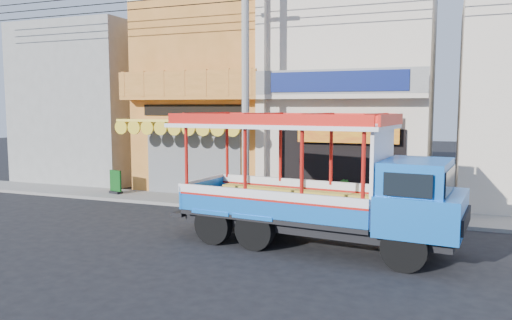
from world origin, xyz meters
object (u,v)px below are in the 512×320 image
Objects in this scene: green_sign at (116,184)px; potted_plant_c at (419,199)px; songthaew_truck at (334,185)px; potted_plant_b at (342,194)px; utility_pole at (249,67)px.

green_sign is 0.98× the size of potted_plant_c.
potted_plant_c is at bearing 69.06° from songthaew_truck.
potted_plant_c is (1.85, 4.85, -1.08)m from songthaew_truck.
songthaew_truck is 5.30m from potted_plant_c.
songthaew_truck is at bearing 22.94° from potted_plant_c.
utility_pole is at bearing 76.67° from potted_plant_b.
utility_pole is 27.33× the size of potted_plant_b.
utility_pole is 5.47m from potted_plant_b.
utility_pole is at bearing -34.75° from potted_plant_c.
green_sign is at bearing 173.60° from utility_pole.
green_sign is (-6.24, 0.70, -4.51)m from utility_pole.
potted_plant_c is at bearing 11.37° from utility_pole.
green_sign is at bearing 61.26° from potted_plant_b.
songthaew_truck is 11.03m from green_sign.
utility_pole is 7.27m from potted_plant_c.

